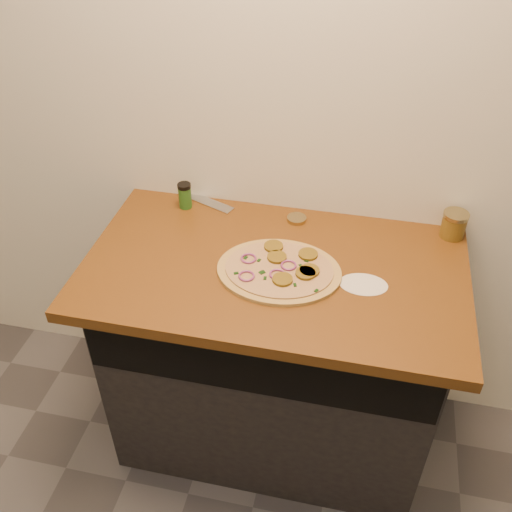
% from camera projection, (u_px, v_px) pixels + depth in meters
% --- Properties ---
extents(cabinet, '(1.10, 0.60, 0.86)m').
position_uv_depth(cabinet, '(273.00, 358.00, 2.11)').
color(cabinet, black).
rests_on(cabinet, ground).
extents(countertop, '(1.20, 0.70, 0.04)m').
position_uv_depth(countertop, '(274.00, 270.00, 1.80)').
color(countertop, brown).
rests_on(countertop, cabinet).
extents(pizza, '(0.39, 0.39, 0.03)m').
position_uv_depth(pizza, '(280.00, 270.00, 1.76)').
color(pizza, tan).
rests_on(pizza, countertop).
extents(chefs_knife, '(0.32, 0.16, 0.02)m').
position_uv_depth(chefs_knife, '(188.00, 193.00, 2.10)').
color(chefs_knife, '#B7BAC1').
rests_on(chefs_knife, countertop).
extents(mason_jar_lid, '(0.07, 0.07, 0.01)m').
position_uv_depth(mason_jar_lid, '(297.00, 219.00, 1.97)').
color(mason_jar_lid, tan).
rests_on(mason_jar_lid, countertop).
extents(salsa_jar, '(0.08, 0.08, 0.09)m').
position_uv_depth(salsa_jar, '(454.00, 224.00, 1.88)').
color(salsa_jar, maroon).
rests_on(salsa_jar, countertop).
extents(spice_shaker, '(0.05, 0.05, 0.09)m').
position_uv_depth(spice_shaker, '(185.00, 195.00, 2.02)').
color(spice_shaker, '#265D1D').
rests_on(spice_shaker, countertop).
extents(flour_spill, '(0.16, 0.16, 0.00)m').
position_uv_depth(flour_spill, '(363.00, 284.00, 1.72)').
color(flour_spill, silver).
rests_on(flour_spill, countertop).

